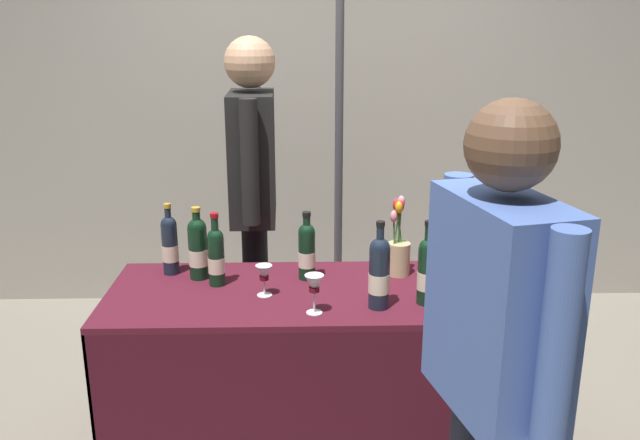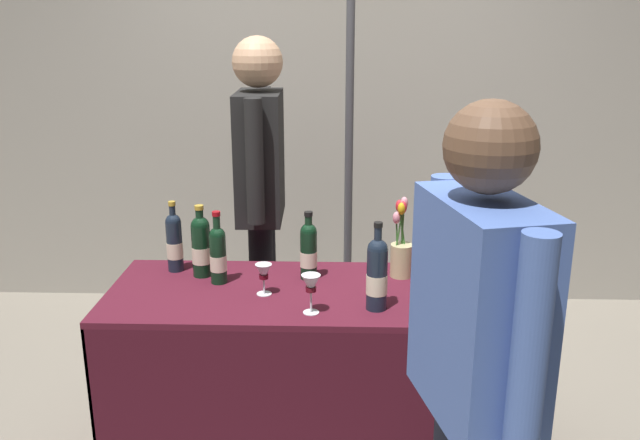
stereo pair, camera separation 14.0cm
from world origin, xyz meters
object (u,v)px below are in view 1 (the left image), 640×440
at_px(display_bottle_0, 427,270).
at_px(vendor_presenter, 253,182).
at_px(tasting_table, 320,341).
at_px(taster_foreground_right, 494,351).
at_px(featured_wine_bottle, 379,272).
at_px(wine_glass_mid, 314,285).
at_px(wine_glass_near_vendor, 264,274).
at_px(booth_signpost, 339,102).
at_px(flower_vase, 399,250).

relative_size(display_bottle_0, vendor_presenter, 0.19).
distance_m(tasting_table, vendor_presenter, 0.87).
bearing_deg(tasting_table, vendor_presenter, 116.58).
relative_size(tasting_table, taster_foreground_right, 1.07).
height_order(tasting_table, featured_wine_bottle, featured_wine_bottle).
bearing_deg(featured_wine_bottle, vendor_presenter, 123.86).
bearing_deg(wine_glass_mid, tasting_table, 82.90).
bearing_deg(wine_glass_near_vendor, booth_signpost, 70.75).
distance_m(wine_glass_near_vendor, flower_vase, 0.61).
height_order(tasting_table, flower_vase, flower_vase).
distance_m(wine_glass_near_vendor, booth_signpost, 1.19).
bearing_deg(tasting_table, wine_glass_near_vendor, -168.32).
bearing_deg(flower_vase, booth_signpost, 105.69).
bearing_deg(flower_vase, featured_wine_bottle, -109.69).
distance_m(wine_glass_mid, vendor_presenter, 0.90).
xyz_separation_m(tasting_table, booth_signpost, (0.12, 0.95, 0.88)).
xyz_separation_m(display_bottle_0, vendor_presenter, (-0.71, 0.75, 0.17)).
xyz_separation_m(wine_glass_mid, flower_vase, (0.37, 0.39, 0.00)).
height_order(wine_glass_near_vendor, vendor_presenter, vendor_presenter).
xyz_separation_m(featured_wine_bottle, flower_vase, (0.12, 0.34, -0.03)).
bearing_deg(featured_wine_bottle, display_bottle_0, 10.24).
bearing_deg(taster_foreground_right, vendor_presenter, 11.67).
xyz_separation_m(display_bottle_0, wine_glass_near_vendor, (-0.63, 0.09, -0.05)).
xyz_separation_m(tasting_table, taster_foreground_right, (0.43, -0.97, 0.47)).
bearing_deg(vendor_presenter, wine_glass_near_vendor, 5.58).
distance_m(vendor_presenter, booth_signpost, 0.64).
xyz_separation_m(tasting_table, wine_glass_mid, (-0.03, -0.22, 0.34)).
height_order(tasting_table, wine_glass_mid, wine_glass_mid).
distance_m(wine_glass_near_vendor, taster_foreground_right, 1.14).
height_order(tasting_table, display_bottle_0, display_bottle_0).
xyz_separation_m(featured_wine_bottle, taster_foreground_right, (0.21, -0.80, 0.09)).
bearing_deg(featured_wine_bottle, tasting_table, 142.06).
relative_size(vendor_presenter, booth_signpost, 0.76).
xyz_separation_m(display_bottle_0, wine_glass_mid, (-0.43, -0.08, -0.03)).
height_order(display_bottle_0, wine_glass_near_vendor, display_bottle_0).
distance_m(display_bottle_0, booth_signpost, 1.23).
xyz_separation_m(featured_wine_bottle, wine_glass_near_vendor, (-0.44, 0.13, -0.06)).
relative_size(featured_wine_bottle, display_bottle_0, 1.03).
height_order(tasting_table, taster_foreground_right, taster_foreground_right).
bearing_deg(wine_glass_mid, display_bottle_0, 10.38).
bearing_deg(booth_signpost, display_bottle_0, -75.34).
bearing_deg(tasting_table, featured_wine_bottle, -37.94).
height_order(vendor_presenter, taster_foreground_right, vendor_presenter).
bearing_deg(display_bottle_0, wine_glass_near_vendor, 171.77).
xyz_separation_m(wine_glass_mid, booth_signpost, (0.15, 1.17, 0.54)).
height_order(wine_glass_near_vendor, booth_signpost, booth_signpost).
bearing_deg(featured_wine_bottle, flower_vase, 70.31).
distance_m(display_bottle_0, taster_foreground_right, 0.84).
bearing_deg(booth_signpost, wine_glass_mid, -97.37).
height_order(wine_glass_near_vendor, taster_foreground_right, taster_foreground_right).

